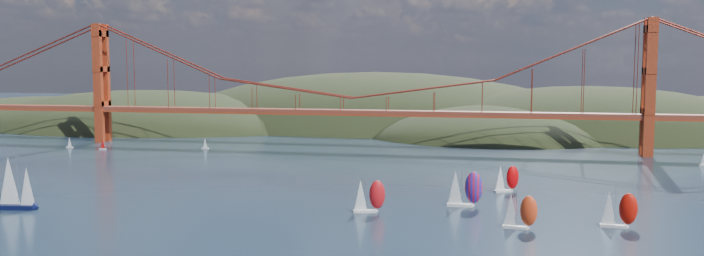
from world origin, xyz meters
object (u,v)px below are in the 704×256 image
object	(u,v)px
racer_2	(618,209)
racer_0	(369,195)
sloop_navy	(14,184)
racer_1	(519,211)
racer_rwb	(464,188)
racer_3	(506,178)

from	to	relation	value
racer_2	racer_0	bearing A→B (deg)	-179.25
sloop_navy	racer_2	world-z (taller)	sloop_navy
racer_0	racer_1	size ratio (longest dim) A/B	1.04
racer_0	racer_rwb	xyz separation A→B (m)	(23.27, 11.75, 0.63)
racer_0	racer_1	distance (m)	37.83
racer_0	racer_2	distance (m)	58.84
racer_3	racer_rwb	size ratio (longest dim) A/B	0.82
sloop_navy	racer_2	distance (m)	148.80
racer_0	racer_3	size ratio (longest dim) A/B	1.07
sloop_navy	racer_2	bearing A→B (deg)	-4.75
racer_1	racer_3	size ratio (longest dim) A/B	1.02
racer_0	racer_2	world-z (taller)	racer_2
sloop_navy	racer_3	xyz separation A→B (m)	(124.23, 48.93, -2.59)
racer_2	racer_rwb	xyz separation A→B (m)	(-35.41, 16.02, 0.61)
racer_1	racer_3	bearing A→B (deg)	101.05
racer_0	racer_rwb	bearing A→B (deg)	11.64
racer_1	racer_3	world-z (taller)	racer_1
racer_1	racer_2	bearing A→B (deg)	22.57
sloop_navy	racer_rwb	xyz separation A→B (m)	(113.02, 26.25, -1.70)
sloop_navy	racer_1	xyz separation A→B (m)	(126.27, 4.64, -2.51)
racer_2	racer_rwb	world-z (taller)	racer_rwb
sloop_navy	racer_1	distance (m)	126.38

